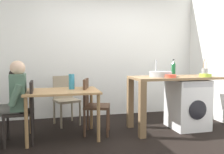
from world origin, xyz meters
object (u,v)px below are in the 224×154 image
seated_person (12,98)px  bottle_tall_green (173,68)px  colander (205,75)px  chair_spare_by_wall (65,97)px  mixing_bowl (170,76)px  washing_machine (187,104)px  utensil_crock (205,72)px  chair_opposite (93,103)px  chair_person_seat (24,108)px  vase (72,82)px  dining_table (62,96)px

seated_person → bottle_tall_green: size_ratio=4.04×
seated_person → colander: (3.05, -0.15, 0.28)m
chair_spare_by_wall → mixing_bowl: bearing=129.3°
washing_machine → utensil_crock: 0.67m
seated_person → mixing_bowl: (2.41, -0.13, 0.28)m
mixing_bowl → chair_spare_by_wall: bearing=148.4°
washing_machine → mixing_bowl: mixing_bowl is taller
chair_opposite → utensil_crock: (2.04, -0.05, 0.48)m
washing_machine → utensil_crock: utensil_crock is taller
chair_person_seat → vase: (0.70, 0.20, 0.35)m
utensil_crock → colander: utensil_crock is taller
seated_person → bottle_tall_green: bottle_tall_green is taller
mixing_bowl → utensil_crock: (0.82, 0.25, 0.04)m
colander → vase: bearing=170.9°
dining_table → mixing_bowl: 1.74m
chair_spare_by_wall → washing_machine: bearing=139.7°
colander → vase: 2.22m
utensil_crock → vase: 2.37m
chair_opposite → washing_machine: 1.68m
utensil_crock → colander: 0.33m
chair_opposite → mixing_bowl: mixing_bowl is taller
mixing_bowl → dining_table: bearing=172.2°
chair_spare_by_wall → seated_person: size_ratio=0.75×
seated_person → washing_machine: 2.87m
chair_opposite → chair_spare_by_wall: 0.81m
chair_person_seat → mixing_bowl: size_ratio=4.83×
seated_person → vase: size_ratio=5.00×
utensil_crock → chair_opposite: bearing=178.5°
chair_spare_by_wall → vase: size_ratio=3.75×
chair_person_seat → colander: 2.92m
chair_person_seat → chair_spare_by_wall: 1.07m
chair_opposite → washing_machine: size_ratio=1.05×
chair_spare_by_wall → bottle_tall_green: size_ratio=3.03×
bottle_tall_green → mixing_bowl: 0.44m
chair_spare_by_wall → colander: size_ratio=4.50×
dining_table → chair_person_seat: chair_person_seat is taller
utensil_crock → chair_person_seat: bearing=-177.8°
vase → dining_table: bearing=-146.3°
washing_machine → bottle_tall_green: 0.67m
chair_spare_by_wall → washing_machine: (2.08, -0.80, -0.08)m
washing_machine → seated_person: bearing=-178.6°
seated_person → vase: bearing=-78.7°
washing_machine → mixing_bowl: 0.71m
chair_spare_by_wall → mixing_bowl: size_ratio=4.83×
chair_person_seat → dining_table: bearing=-82.0°
bottle_tall_green → vase: bearing=-179.5°
dining_table → chair_opposite: bearing=8.5°
chair_opposite → colander: size_ratio=4.50×
washing_machine → bottle_tall_green: (-0.20, 0.15, 0.62)m
dining_table → vase: size_ratio=4.59×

